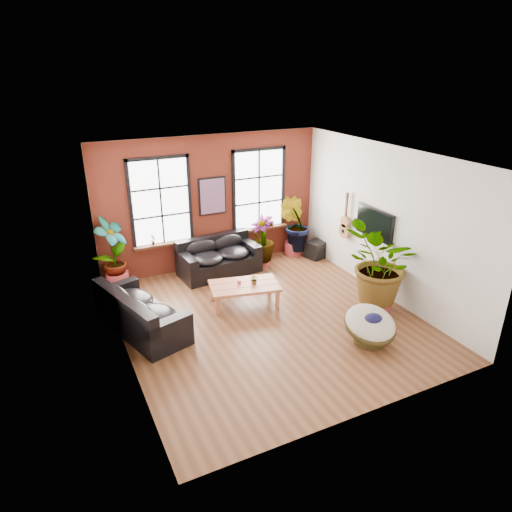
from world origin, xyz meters
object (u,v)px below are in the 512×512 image
Objects in this scene: sofa_back at (218,257)px; sofa_left at (139,313)px; coffee_table at (244,287)px; papasan_chair at (370,325)px.

sofa_back is 3.19m from sofa_left.
coffee_table is (2.41, 0.11, 0.03)m from sofa_left.
papasan_chair reaches higher than coffee_table.
coffee_table is (-0.10, -1.87, 0.01)m from sofa_back.
sofa_left is 2.41m from coffee_table.
sofa_back reaches higher than papasan_chair.
sofa_back is at bearing 99.49° from coffee_table.
sofa_left is 2.23× the size of papasan_chair.
sofa_back is 1.87m from coffee_table.
coffee_table is 2.96m from papasan_chair.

